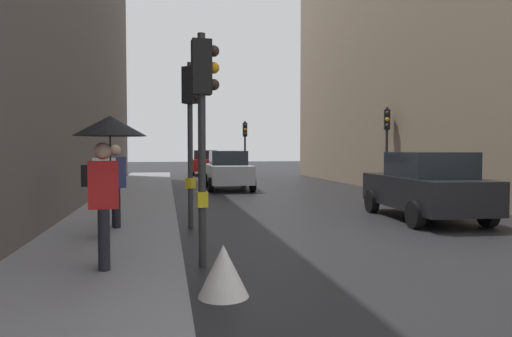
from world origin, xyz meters
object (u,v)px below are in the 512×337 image
(pedestrian_with_black_backpack, at_px, (102,185))
(pedestrian_with_grey_backpack, at_px, (114,181))
(traffic_light_near_left, at_px, (203,106))
(traffic_light_near_right, at_px, (191,114))
(car_dark_suv, at_px, (425,186))
(car_red_sedan, at_px, (205,163))
(traffic_light_far_median, at_px, (245,139))
(traffic_light_mid_street, at_px, (387,134))
(pedestrian_with_umbrella, at_px, (108,149))
(warning_sign_triangle, at_px, (223,271))
(car_silver_hatchback, at_px, (228,170))

(pedestrian_with_black_backpack, xyz_separation_m, pedestrian_with_grey_backpack, (0.09, 1.13, 0.00))
(traffic_light_near_left, relative_size, traffic_light_near_right, 0.95)
(car_dark_suv, distance_m, car_red_sedan, 22.25)
(car_dark_suv, bearing_deg, traffic_light_near_left, -149.21)
(traffic_light_near_left, xyz_separation_m, traffic_light_far_median, (4.16, 20.23, -0.05))
(traffic_light_mid_street, xyz_separation_m, traffic_light_near_right, (-8.57, -7.12, 0.15))
(pedestrian_with_umbrella, xyz_separation_m, pedestrian_with_black_backpack, (-0.40, 2.34, -0.68))
(traffic_light_far_median, relative_size, warning_sign_triangle, 5.46)
(car_silver_hatchback, xyz_separation_m, warning_sign_triangle, (-2.11, -15.07, -0.55))
(pedestrian_with_black_backpack, bearing_deg, car_dark_suv, 12.71)
(warning_sign_triangle, bearing_deg, pedestrian_with_grey_backpack, 111.65)
(traffic_light_mid_street, bearing_deg, car_red_sedan, 113.19)
(traffic_light_mid_street, xyz_separation_m, car_silver_hatchback, (-6.34, 2.93, -1.61))
(traffic_light_far_median, height_order, pedestrian_with_grey_backpack, traffic_light_far_median)
(traffic_light_mid_street, relative_size, traffic_light_near_left, 0.99)
(car_silver_hatchback, bearing_deg, traffic_light_far_median, 73.83)
(car_red_sedan, bearing_deg, car_dark_suv, -79.94)
(pedestrian_with_grey_backpack, height_order, warning_sign_triangle, pedestrian_with_grey_backpack)
(traffic_light_near_left, distance_m, car_red_sedan, 25.66)
(car_silver_hatchback, height_order, car_red_sedan, same)
(traffic_light_mid_street, distance_m, pedestrian_with_black_backpack, 13.60)
(car_silver_hatchback, xyz_separation_m, pedestrian_with_grey_backpack, (-3.90, -10.55, 0.29))
(traffic_light_far_median, bearing_deg, car_silver_hatchback, -106.17)
(traffic_light_near_right, height_order, warning_sign_triangle, traffic_light_near_right)
(traffic_light_near_left, bearing_deg, pedestrian_with_grey_backpack, 119.47)
(traffic_light_near_left, bearing_deg, traffic_light_mid_street, 51.06)
(car_dark_suv, relative_size, car_silver_hatchback, 1.02)
(traffic_light_near_right, height_order, pedestrian_with_grey_backpack, traffic_light_near_right)
(traffic_light_near_left, bearing_deg, car_dark_suv, 30.79)
(pedestrian_with_umbrella, bearing_deg, pedestrian_with_grey_backpack, 95.16)
(car_dark_suv, distance_m, pedestrian_with_grey_backpack, 7.77)
(car_dark_suv, xyz_separation_m, pedestrian_with_black_backpack, (-7.82, -1.76, 0.29))
(traffic_light_near_right, bearing_deg, car_silver_hatchback, 77.51)
(car_red_sedan, height_order, pedestrian_with_grey_backpack, pedestrian_with_grey_backpack)
(traffic_light_far_median, relative_size, car_red_sedan, 0.83)
(car_silver_hatchback, bearing_deg, car_red_sedan, 90.24)
(traffic_light_far_median, relative_size, pedestrian_with_grey_backpack, 2.01)
(traffic_light_far_median, xyz_separation_m, warning_sign_triangle, (-4.05, -21.77, -2.12))
(car_silver_hatchback, height_order, pedestrian_with_umbrella, pedestrian_with_umbrella)
(car_dark_suv, xyz_separation_m, pedestrian_with_umbrella, (-7.42, -4.11, 0.96))
(car_dark_suv, height_order, pedestrian_with_umbrella, pedestrian_with_umbrella)
(traffic_light_far_median, relative_size, pedestrian_with_umbrella, 1.66)
(traffic_light_near_right, relative_size, car_dark_suv, 0.88)
(car_red_sedan, xyz_separation_m, pedestrian_with_umbrella, (-3.54, -26.02, 0.96))
(car_dark_suv, xyz_separation_m, car_red_sedan, (-3.89, 21.91, 0.00))
(car_dark_suv, distance_m, car_silver_hatchback, 10.63)
(pedestrian_with_grey_backpack, xyz_separation_m, warning_sign_triangle, (1.79, -4.52, -0.84))
(pedestrian_with_black_backpack, bearing_deg, traffic_light_near_left, -46.24)
(pedestrian_with_grey_backpack, bearing_deg, traffic_light_near_left, -60.53)
(car_silver_hatchback, distance_m, car_red_sedan, 11.99)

